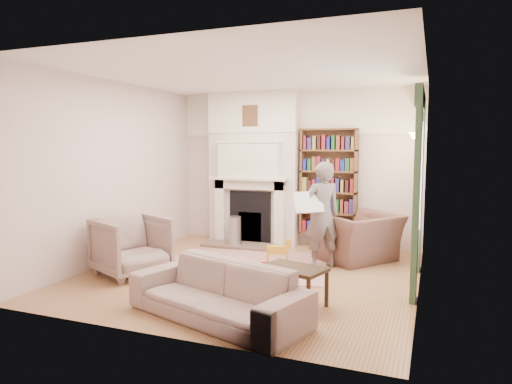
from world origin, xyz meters
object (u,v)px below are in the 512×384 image
at_px(paraffin_heater, 234,232).
at_px(rocking_horse, 277,253).
at_px(man_reading, 322,215).
at_px(armchair_left, 131,246).
at_px(bookcase, 329,182).
at_px(armchair_reading, 358,237).
at_px(sofa, 217,292).
at_px(coffee_table, 293,286).

relative_size(paraffin_heater, rocking_horse, 1.13).
bearing_deg(paraffin_heater, rocking_horse, -41.35).
height_order(man_reading, paraffin_heater, man_reading).
height_order(armchair_left, paraffin_heater, armchair_left).
relative_size(bookcase, armchair_reading, 1.61).
xyz_separation_m(bookcase, sofa, (-0.34, -3.77, -0.88)).
relative_size(armchair_left, coffee_table, 1.29).
bearing_deg(rocking_horse, paraffin_heater, 122.76).
bearing_deg(coffee_table, armchair_left, -171.59).
height_order(bookcase, armchair_left, bookcase).
relative_size(armchair_reading, man_reading, 0.72).
bearing_deg(paraffin_heater, armchair_left, -106.46).
xyz_separation_m(bookcase, coffee_table, (0.29, -3.10, -0.95)).
height_order(paraffin_heater, rocking_horse, paraffin_heater).
distance_m(man_reading, paraffin_heater, 2.01).
relative_size(armchair_reading, armchair_left, 1.27).
bearing_deg(coffee_table, rocking_horse, 132.04).
distance_m(bookcase, coffee_table, 3.25).
height_order(coffee_table, paraffin_heater, paraffin_heater).
relative_size(armchair_left, rocking_horse, 1.87).
xyz_separation_m(man_reading, paraffin_heater, (-1.77, 0.79, -0.52)).
bearing_deg(bookcase, paraffin_heater, -159.69).
height_order(armchair_reading, rocking_horse, armchair_reading).
height_order(armchair_reading, sofa, armchair_reading).
bearing_deg(bookcase, armchair_left, -128.95).
relative_size(sofa, paraffin_heater, 3.63).
relative_size(bookcase, rocking_horse, 3.81).
xyz_separation_m(armchair_left, rocking_horse, (1.78, 1.13, -0.20)).
bearing_deg(armchair_reading, rocking_horse, -15.08).
bearing_deg(coffee_table, paraffin_heater, 143.39).
bearing_deg(sofa, armchair_left, 168.13).
relative_size(armchair_left, sofa, 0.45).
xyz_separation_m(armchair_reading, man_reading, (-0.45, -0.60, 0.42)).
bearing_deg(bookcase, coffee_table, -84.72).
bearing_deg(coffee_table, armchair_reading, 98.00).
relative_size(armchair_left, paraffin_heater, 1.65).
bearing_deg(paraffin_heater, sofa, -69.05).
height_order(sofa, paraffin_heater, sofa).
bearing_deg(rocking_horse, armchair_left, -163.61).
bearing_deg(man_reading, paraffin_heater, -63.59).
distance_m(armchair_reading, sofa, 3.17).
relative_size(bookcase, man_reading, 1.17).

